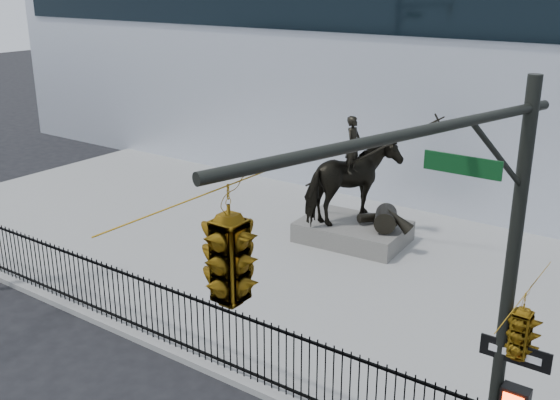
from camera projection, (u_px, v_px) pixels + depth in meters
The scene contains 7 objects.
ground at pixel (147, 385), 13.69m from camera, with size 120.00×120.00×0.00m, color black.
plaza at pixel (324, 267), 19.06m from camera, with size 30.00×12.00×0.15m, color gray.
building at pixel (489, 66), 27.63m from camera, with size 44.00×14.00×9.00m, color silver.
picket_fence at pixel (186, 322), 14.36m from camera, with size 22.10×0.10×1.50m.
statue_plinth at pixel (353, 232), 20.68m from camera, with size 3.27×2.25×0.61m, color #5D5A55.
equestrian_statue at pixel (357, 184), 20.13m from camera, with size 4.19×2.74×3.56m.
traffic_signal_right at pixel (402, 295), 7.02m from camera, with size 2.17×6.86×7.00m.
Camera 1 is at (9.07, -7.90, 8.09)m, focal length 42.00 mm.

